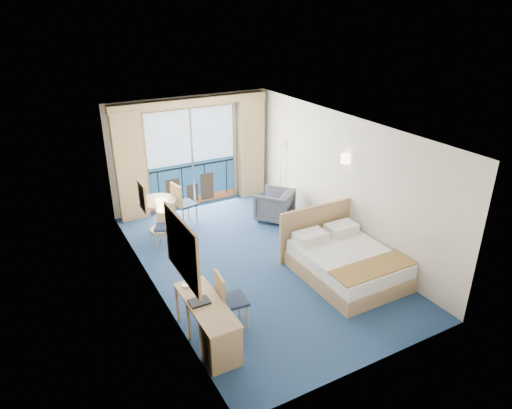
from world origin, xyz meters
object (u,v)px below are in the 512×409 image
Objects in this scene: bed at (345,261)px; desk at (218,336)px; desk_chair at (227,297)px; round_table at (158,207)px; armchair at (274,205)px; floor_lamp at (281,158)px; table_chair_a at (182,202)px; nightstand at (321,224)px; table_chair_b at (165,222)px.

desk is at bearing -164.05° from bed.
desk_chair reaches higher than round_table.
floor_lamp is (0.59, 0.72, 0.85)m from armchair.
table_chair_a reaches higher than desk.
table_chair_a is at bearing -4.11° from desk_chair.
bed is at bearing -101.15° from floor_lamp.
floor_lamp is at bearing 86.68° from nightstand.
floor_lamp is 2.65m from table_chair_a.
armchair is 0.98× the size of round_table.
bed reaches higher than round_table.
bed is 2.70m from armchair.
desk is at bearing 154.81° from table_chair_a.
round_table is at bearing 179.49° from floor_lamp.
nightstand is 1.27m from armchair.
floor_lamp is at bearing 78.85° from bed.
desk_chair is at bearing 158.90° from table_chair_a.
armchair is 0.89× the size of table_chair_b.
bed is 1.26× the size of floor_lamp.
table_chair_a reaches higher than round_table.
round_table is at bearing 147.46° from nightstand.
bed is 2.25× the size of table_chair_b.
armchair is (-0.48, 1.17, 0.09)m from nightstand.
nightstand is at bearing -53.90° from desk_chair.
table_chair_a is (-1.98, 0.76, 0.21)m from armchair.
desk_chair reaches higher than nightstand.
nightstand is 3.61m from desk_chair.
desk is 3.63m from table_chair_b.
floor_lamp reaches higher than round_table.
desk is 1.48× the size of desk_chair.
bed is 1.98× the size of table_chair_a.
table_chair_b is at bearing 83.10° from desk.
armchair is 2.13m from table_chair_a.
desk is 1.78× the size of round_table.
armchair is at bearing 112.15° from nightstand.
desk_chair is (-3.10, -1.83, 0.28)m from nightstand.
armchair is 2.65m from round_table.
desk is 1.62× the size of table_chair_b.
desk_chair is 0.96× the size of table_chair_a.
nightstand is 2.11m from floor_lamp.
desk_chair is at bearing 10.25° from armchair.
table_chair_a is at bearing 141.86° from nightstand.
desk_chair reaches higher than table_chair_b.
nightstand is 0.69× the size of armchair.
table_chair_b is (0.44, 3.61, 0.13)m from desk.
desk is at bearing 148.17° from desk_chair.
bed reaches higher than desk_chair.
bed is 3.95m from table_chair_a.
armchair reaches higher than nightstand.
desk is (-3.62, -4.26, -0.84)m from floor_lamp.
armchair is 4.66m from desk.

